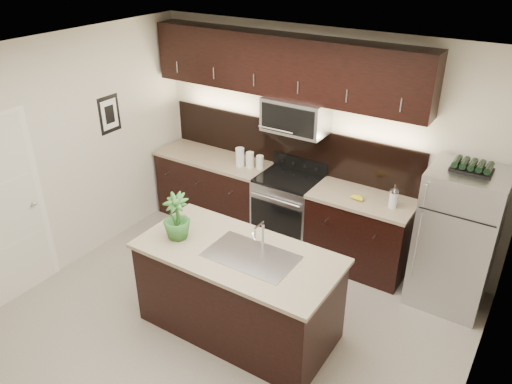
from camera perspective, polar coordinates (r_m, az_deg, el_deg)
ground at (r=5.36m, az=-3.22°, el=-14.88°), size 4.50×4.50×0.00m
room_walls at (r=4.42m, az=-5.25°, el=1.80°), size 4.52×4.02×2.71m
counter_run at (r=6.43m, az=2.09°, el=-1.63°), size 3.51×0.65×0.94m
upper_fixtures at (r=5.91m, az=3.34°, el=13.16°), size 3.49×0.40×1.66m
island at (r=5.01m, az=-2.02°, el=-11.21°), size 1.96×0.96×0.94m
sink_faucet at (r=4.66m, az=-0.51°, el=-7.14°), size 0.84×0.50×0.28m
refrigerator at (r=5.60m, az=21.92°, el=-5.01°), size 0.75×0.68×1.56m
wine_rack at (r=5.23m, az=23.49°, el=2.64°), size 0.39×0.24×0.09m
plant at (r=4.87m, az=-9.08°, el=-2.79°), size 0.29×0.29×0.47m
canisters at (r=6.34m, az=-0.98°, el=3.78°), size 0.36×0.17×0.24m
french_press at (r=5.60m, az=15.42°, el=-0.80°), size 0.09×0.09×0.27m
bananas at (r=5.73m, az=11.19°, el=-0.50°), size 0.16×0.13×0.05m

